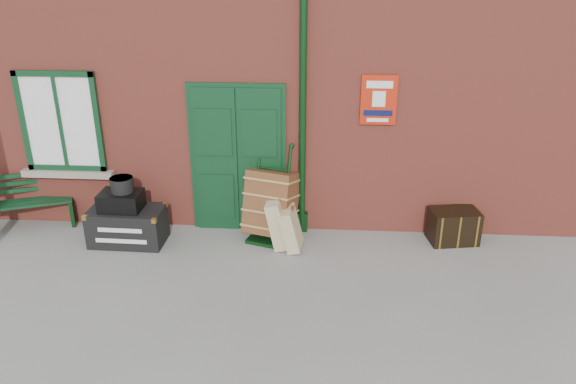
# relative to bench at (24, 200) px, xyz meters

# --- Properties ---
(ground) EXTENTS (80.00, 80.00, 0.00)m
(ground) POSITION_rel_bench_xyz_m (3.60, -1.31, -0.43)
(ground) COLOR gray
(ground) RESTS_ON ground
(station_building) EXTENTS (10.30, 4.30, 4.36)m
(station_building) POSITION_rel_bench_xyz_m (3.60, 2.18, 1.73)
(station_building) COLOR #AD4637
(station_building) RESTS_ON ground
(bench) EXTENTS (1.45, 0.90, 0.86)m
(bench) POSITION_rel_bench_xyz_m (0.00, 0.00, 0.00)
(bench) COLOR #0E361B
(bench) RESTS_ON ground
(houdini_trunk) EXTENTS (1.08, 0.61, 0.53)m
(houdini_trunk) POSITION_rel_bench_xyz_m (1.74, -0.41, -0.17)
(houdini_trunk) COLOR black
(houdini_trunk) RESTS_ON ground
(strongbox) EXTENTS (0.59, 0.44, 0.27)m
(strongbox) POSITION_rel_bench_xyz_m (1.69, -0.41, 0.23)
(strongbox) COLOR black
(strongbox) RESTS_ON houdini_trunk
(hatbox) EXTENTS (0.33, 0.33, 0.21)m
(hatbox) POSITION_rel_bench_xyz_m (1.72, -0.38, 0.47)
(hatbox) COLOR black
(hatbox) RESTS_ON strongbox
(suitcase_back) EXTENTS (0.38, 0.53, 0.73)m
(suitcase_back) POSITION_rel_bench_xyz_m (3.95, -0.34, -0.07)
(suitcase_back) COLOR tan
(suitcase_back) RESTS_ON ground
(suitcase_front) EXTENTS (0.35, 0.47, 0.63)m
(suitcase_front) POSITION_rel_bench_xyz_m (4.13, -0.44, -0.12)
(suitcase_front) COLOR tan
(suitcase_front) RESTS_ON ground
(porter_trolley) EXTENTS (0.86, 0.89, 1.39)m
(porter_trolley) POSITION_rel_bench_xyz_m (3.81, -0.09, 0.11)
(porter_trolley) COLOR black
(porter_trolley) RESTS_ON ground
(dark_trunk) EXTENTS (0.75, 0.55, 0.49)m
(dark_trunk) POSITION_rel_bench_xyz_m (6.49, -0.06, -0.19)
(dark_trunk) COLOR black
(dark_trunk) RESTS_ON ground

